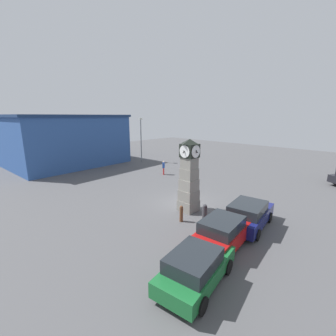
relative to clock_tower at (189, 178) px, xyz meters
The scene contains 12 objects.
ground_plane 2.67m from the clock_tower, 47.63° to the left, with size 76.70×76.70×0.00m, color #4C4C4F.
clock_tower is the anchor object (origin of this frame).
bollard_near_tower 2.60m from the clock_tower, 154.65° to the right, with size 0.22×0.22×1.07m.
bollard_mid_row 2.67m from the clock_tower, 109.04° to the right, with size 0.30×0.30×1.18m.
bollard_far_row 3.72m from the clock_tower, 87.99° to the right, with size 0.31×0.31×1.09m.
bollard_end_row 4.94m from the clock_tower, 81.27° to the right, with size 0.22×0.22×0.93m.
car_navy_sedan 7.34m from the clock_tower, 137.89° to the right, with size 4.15×2.40×1.47m.
car_near_tower 4.95m from the clock_tower, 117.98° to the right, with size 4.20×2.27×1.57m.
car_by_building 4.45m from the clock_tower, 80.38° to the right, with size 4.50×2.46×1.57m.
pedestrian_near_bench 10.29m from the clock_tower, 55.97° to the left, with size 0.46×0.44×1.59m.
street_lamp_near_road 18.04m from the clock_tower, 62.00° to the left, with size 0.50×0.24×6.27m.
warehouse_blue_far 22.70m from the clock_tower, 89.07° to the left, with size 14.92×12.95×6.70m.
Camera 1 is at (-12.33, -10.32, 6.56)m, focal length 24.00 mm.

